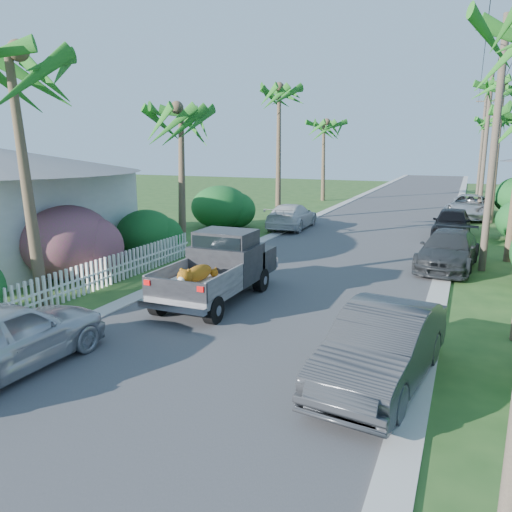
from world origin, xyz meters
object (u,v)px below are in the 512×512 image
at_px(parked_car_ln, 3,338).
at_px(palm_r_c, 504,83).
at_px(parked_car_rn, 382,347).
at_px(parked_car_rm, 448,250).
at_px(utility_pole_d, 482,145).
at_px(palm_l_b, 179,109).
at_px(palm_r_d, 497,119).
at_px(parked_car_rf, 452,223).
at_px(parked_car_lf, 292,216).
at_px(pickup_truck, 222,266).
at_px(utility_pole_c, 485,145).
at_px(palm_l_a, 13,53).
at_px(parked_car_rd, 469,207).
at_px(palm_l_c, 279,88).
at_px(palm_l_d, 325,122).
at_px(utility_pole_b, 494,146).

xyz_separation_m(parked_car_ln, palm_r_c, (9.80, 26.34, 7.34)).
bearing_deg(palm_r_c, parked_car_rn, -96.25).
xyz_separation_m(parked_car_rm, utility_pole_d, (1.22, 30.11, 3.90)).
distance_m(palm_l_b, palm_r_d, 31.00).
xyz_separation_m(parked_car_rf, parked_car_lf, (-8.40, -0.59, -0.05)).
xyz_separation_m(parked_car_rn, palm_r_c, (2.60, 23.75, 7.35)).
bearing_deg(palm_r_c, utility_pole_d, 92.02).
bearing_deg(pickup_truck, utility_pole_c, 71.14).
relative_size(pickup_truck, palm_r_c, 0.54).
bearing_deg(utility_pole_c, parked_car_rf, -99.52).
bearing_deg(utility_pole_c, palm_l_b, -127.78).
distance_m(parked_car_rm, parked_car_lf, 10.69).
relative_size(pickup_truck, palm_l_b, 0.69).
height_order(pickup_truck, palm_r_c, palm_r_c).
xyz_separation_m(parked_car_rn, parked_car_rm, (0.78, 10.63, -0.06)).
relative_size(pickup_truck, palm_r_d, 0.64).
bearing_deg(palm_l_a, pickup_truck, 35.96).
height_order(parked_car_rd, palm_l_a, palm_l_a).
relative_size(parked_car_ln, palm_r_d, 0.56).
bearing_deg(palm_l_c, palm_l_d, 92.39).
bearing_deg(palm_l_c, parked_car_ln, -83.87).
height_order(palm_r_c, utility_pole_c, palm_r_c).
bearing_deg(palm_l_d, parked_car_ln, -85.17).
height_order(parked_car_ln, palm_l_d, palm_l_d).
xyz_separation_m(parked_car_rm, parked_car_lf, (-8.54, 6.42, -0.00)).
relative_size(parked_car_rd, palm_l_b, 0.73).
bearing_deg(parked_car_lf, parked_car_rm, 141.13).
bearing_deg(palm_l_b, parked_car_rm, 4.53).
height_order(pickup_truck, parked_car_lf, pickup_truck).
height_order(palm_l_c, utility_pole_d, palm_l_c).
xyz_separation_m(parked_car_rd, utility_pole_b, (0.60, -14.64, 3.85)).
relative_size(palm_r_c, palm_r_d, 1.17).
xyz_separation_m(parked_car_rf, parked_car_ln, (-7.84, -20.23, 0.02)).
bearing_deg(pickup_truck, palm_l_d, 99.44).
xyz_separation_m(parked_car_rn, parked_car_rd, (1.40, 25.38, -0.01)).
bearing_deg(pickup_truck, palm_l_a, -144.04).
bearing_deg(palm_l_c, palm_r_c, 18.15).
height_order(parked_car_ln, utility_pole_c, utility_pole_c).
relative_size(palm_l_a, utility_pole_c, 0.91).
bearing_deg(pickup_truck, palm_r_c, 67.89).
xyz_separation_m(palm_l_d, utility_pole_c, (12.10, -6.00, -1.84)).
bearing_deg(palm_r_d, utility_pole_b, -91.91).
height_order(utility_pole_c, utility_pole_d, same).
relative_size(parked_car_rm, palm_l_d, 0.63).
distance_m(parked_car_ln, parked_car_lf, 19.65).
xyz_separation_m(palm_l_b, utility_pole_c, (12.40, 16.00, -1.55)).
relative_size(parked_car_lf, palm_l_c, 0.52).
bearing_deg(utility_pole_b, parked_car_lf, 147.13).
xyz_separation_m(palm_l_b, utility_pole_b, (12.40, 1.00, -1.55)).
bearing_deg(utility_pole_b, palm_r_d, 88.09).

